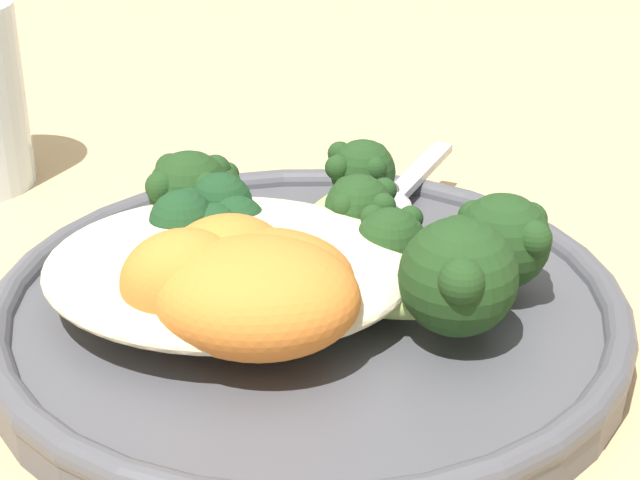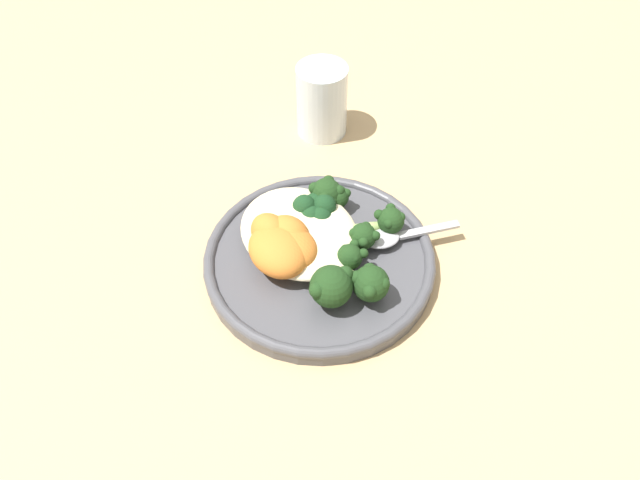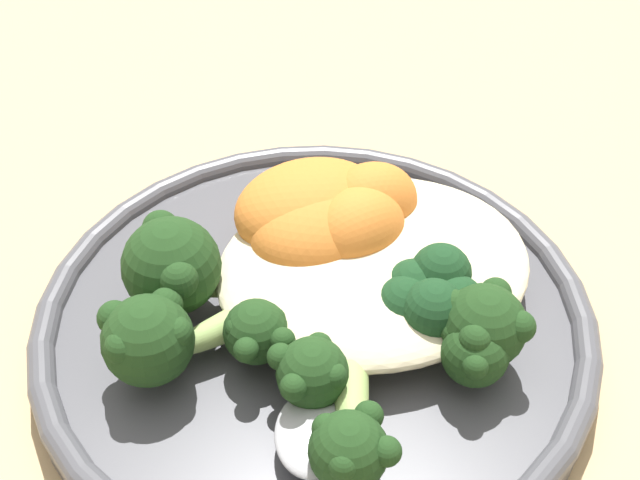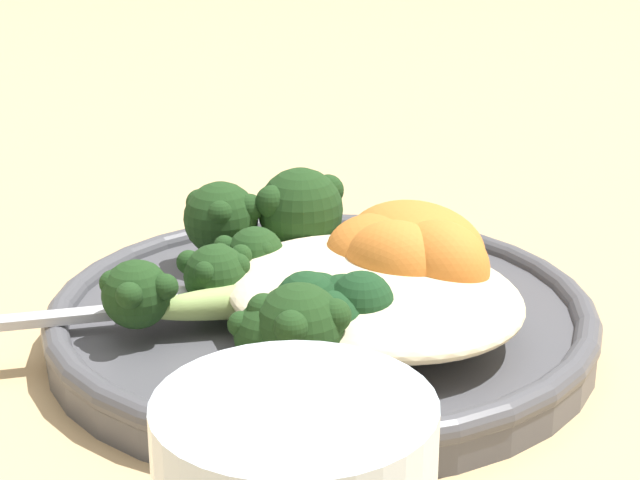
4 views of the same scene
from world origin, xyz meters
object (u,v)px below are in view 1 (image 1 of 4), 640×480
(sweet_potato_chunk_2, at_px, (258,285))
(plate, at_px, (308,312))
(broccoli_stalk_1, at_px, (465,249))
(broccoli_stalk_6, at_px, (204,211))
(kale_tuft, at_px, (208,222))
(quinoa_mound, at_px, (228,267))
(spoon, at_px, (386,202))
(sweet_potato_chunk_3, at_px, (227,267))
(broccoli_stalk_4, at_px, (336,197))
(broccoli_stalk_5, at_px, (226,218))
(sweet_potato_chunk_1, at_px, (186,283))
(broccoli_stalk_3, at_px, (337,228))
(sweet_potato_chunk_0, at_px, (257,297))
(broccoli_stalk_0, at_px, (431,279))
(broccoli_stalk_2, at_px, (352,251))

(sweet_potato_chunk_2, bearing_deg, plate, 64.48)
(broccoli_stalk_1, relative_size, broccoli_stalk_6, 1.23)
(broccoli_stalk_1, relative_size, kale_tuft, 2.64)
(quinoa_mound, height_order, spoon, quinoa_mound)
(sweet_potato_chunk_3, height_order, spoon, sweet_potato_chunk_3)
(broccoli_stalk_4, bearing_deg, broccoli_stalk_6, 134.13)
(plate, height_order, broccoli_stalk_1, broccoli_stalk_1)
(sweet_potato_chunk_3, bearing_deg, kale_tuft, 108.33)
(broccoli_stalk_5, distance_m, sweet_potato_chunk_1, 0.07)
(broccoli_stalk_5, bearing_deg, spoon, -83.24)
(broccoli_stalk_1, height_order, broccoli_stalk_4, broccoli_stalk_1)
(plate, distance_m, broccoli_stalk_3, 0.04)
(broccoli_stalk_6, height_order, sweet_potato_chunk_0, sweet_potato_chunk_0)
(plate, xyz_separation_m, broccoli_stalk_1, (0.06, 0.01, 0.03))
(broccoli_stalk_3, relative_size, spoon, 0.76)
(quinoa_mound, xyz_separation_m, broccoli_stalk_3, (0.04, 0.03, 0.00))
(broccoli_stalk_0, bearing_deg, sweet_potato_chunk_1, -160.64)
(broccoli_stalk_3, relative_size, sweet_potato_chunk_2, 1.20)
(broccoli_stalk_6, distance_m, sweet_potato_chunk_1, 0.07)
(plate, xyz_separation_m, broccoli_stalk_3, (0.01, 0.03, 0.02))
(broccoli_stalk_1, distance_m, sweet_potato_chunk_1, 0.11)
(broccoli_stalk_0, height_order, sweet_potato_chunk_3, broccoli_stalk_0)
(broccoli_stalk_3, bearing_deg, broccoli_stalk_6, 117.96)
(quinoa_mound, distance_m, broccoli_stalk_1, 0.09)
(broccoli_stalk_6, relative_size, sweet_potato_chunk_2, 1.46)
(plate, relative_size, broccoli_stalk_2, 2.82)
(quinoa_mound, bearing_deg, broccoli_stalk_2, 19.80)
(quinoa_mound, xyz_separation_m, broccoli_stalk_4, (0.04, 0.07, 0.00))
(broccoli_stalk_3, distance_m, kale_tuft, 0.05)
(broccoli_stalk_0, height_order, broccoli_stalk_6, broccoli_stalk_0)
(broccoli_stalk_2, height_order, sweet_potato_chunk_2, sweet_potato_chunk_2)
(broccoli_stalk_3, bearing_deg, broccoli_stalk_4, 38.69)
(kale_tuft, bearing_deg, broccoli_stalk_5, 68.11)
(sweet_potato_chunk_3, bearing_deg, sweet_potato_chunk_2, -38.01)
(plate, xyz_separation_m, quinoa_mound, (-0.03, -0.01, 0.02))
(broccoli_stalk_0, xyz_separation_m, kale_tuft, (-0.09, 0.05, -0.00))
(broccoli_stalk_1, xyz_separation_m, broccoli_stalk_2, (-0.04, 0.00, -0.00))
(plate, bearing_deg, broccoli_stalk_3, 72.49)
(broccoli_stalk_1, bearing_deg, broccoli_stalk_2, 161.69)
(broccoli_stalk_2, bearing_deg, sweet_potato_chunk_0, -152.21)
(broccoli_stalk_1, distance_m, spoon, 0.08)
(plate, relative_size, broccoli_stalk_6, 2.45)
(broccoli_stalk_4, xyz_separation_m, kale_tuft, (-0.05, -0.04, 0.00))
(broccoli_stalk_6, xyz_separation_m, sweet_potato_chunk_0, (0.03, -0.08, 0.00))
(broccoli_stalk_4, bearing_deg, broccoli_stalk_1, -116.57)
(broccoli_stalk_1, xyz_separation_m, broccoli_stalk_3, (-0.05, 0.02, -0.00))
(plate, bearing_deg, sweet_potato_chunk_0, -108.32)
(plate, bearing_deg, sweet_potato_chunk_3, -142.44)
(broccoli_stalk_3, xyz_separation_m, sweet_potato_chunk_1, (-0.05, -0.06, 0.01))
(broccoli_stalk_2, height_order, sweet_potato_chunk_1, sweet_potato_chunk_1)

